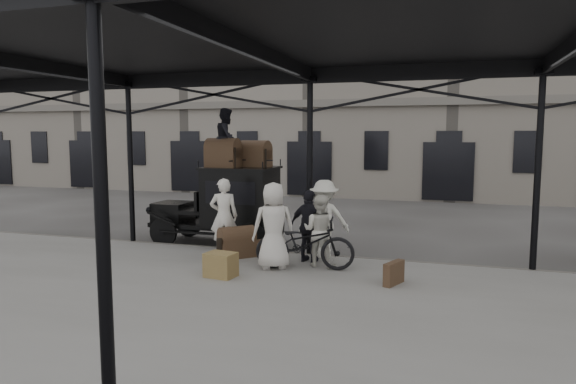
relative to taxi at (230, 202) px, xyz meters
The scene contains 18 objects.
ground 4.06m from the taxi, 49.58° to the right, with size 120.00×120.00×0.00m, color #383533.
platform 5.66m from the taxi, 63.10° to the right, with size 28.00×8.00×0.15m, color slate.
canopy 6.29m from the taxi, 61.73° to the right, with size 22.50×9.00×4.74m.
building_frontage 16.32m from the taxi, 80.53° to the left, with size 64.00×8.00×14.00m, color slate.
taxi is the anchor object (origin of this frame).
porter_left 1.64m from the taxi, 71.79° to the right, with size 0.68×0.44×1.85m, color silver.
porter_midleft 3.66m from the taxi, 33.79° to the right, with size 0.78×0.61×1.60m, color beige.
porter_centre 3.28m from the taxi, 49.74° to the right, with size 0.92×0.60×1.89m, color beige.
porter_official 3.22m from the taxi, 32.36° to the right, with size 0.97×0.40×1.66m, color black.
porter_right 3.14m from the taxi, 21.45° to the right, with size 1.19×0.68×1.84m, color silver.
bicycle 3.68m from the taxi, 40.36° to the right, with size 0.75×2.15×1.13m, color black.
porter_roof 1.77m from the taxi, 107.50° to the right, with size 0.77×0.60×1.58m, color black.
steamer_trunk_roof_near 1.33m from the taxi, 108.07° to the right, with size 0.88×0.54×0.65m, color #4E3424, non-canonical shape.
steamer_trunk_roof_far 1.45m from the taxi, 16.81° to the left, with size 0.81×0.50×0.59m, color #4E3424, non-canonical shape.
steamer_trunk_platform 2.14m from the taxi, 62.13° to the right, with size 0.83×0.51×0.61m, color #4E3424, non-canonical shape.
wicker_hamper 3.79m from the taxi, 69.46° to the right, with size 0.60×0.45×0.50m, color olive.
suitcase_upright 5.66m from the taxi, 31.96° to the right, with size 0.15×0.60×0.45m, color #4E3424.
suitcase_flat 2.32m from the taxi, 42.64° to the right, with size 0.60×0.15×0.40m, color #4E3424.
Camera 1 is at (3.16, -9.92, 3.08)m, focal length 32.00 mm.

